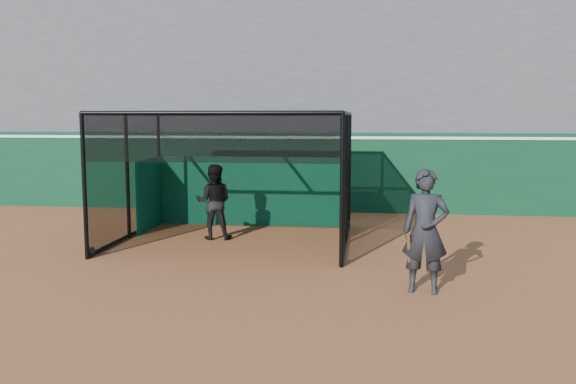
# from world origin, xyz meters

# --- Properties ---
(ground) EXTENTS (120.00, 120.00, 0.00)m
(ground) POSITION_xyz_m (0.00, 0.00, 0.00)
(ground) COLOR brown
(ground) RESTS_ON ground
(outfield_wall) EXTENTS (50.00, 0.50, 2.50)m
(outfield_wall) POSITION_xyz_m (0.00, 8.50, 1.29)
(outfield_wall) COLOR #09361D
(outfield_wall) RESTS_ON ground
(grandstand) EXTENTS (50.00, 7.85, 8.95)m
(grandstand) POSITION_xyz_m (0.00, 12.27, 4.48)
(grandstand) COLOR #4C4C4F
(grandstand) RESTS_ON ground
(batting_cage) EXTENTS (5.45, 4.71, 3.07)m
(batting_cage) POSITION_xyz_m (-0.58, 3.51, 1.53)
(batting_cage) COLOR black
(batting_cage) RESTS_ON ground
(batter) EXTENTS (0.96, 0.79, 1.84)m
(batter) POSITION_xyz_m (-1.14, 3.66, 0.92)
(batter) COLOR black
(batter) RESTS_ON ground
(on_deck_player) EXTENTS (0.84, 0.61, 2.12)m
(on_deck_player) POSITION_xyz_m (3.58, -0.37, 1.06)
(on_deck_player) COLOR black
(on_deck_player) RESTS_ON ground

